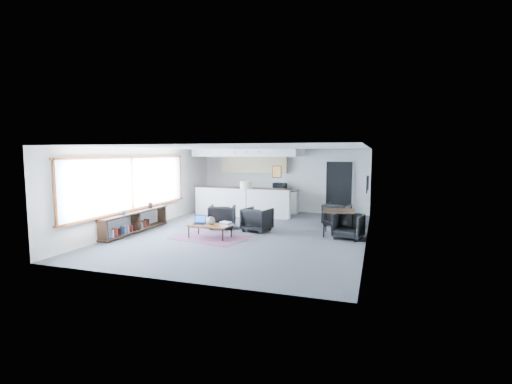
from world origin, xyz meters
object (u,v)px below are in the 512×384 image
(armchair_left, at_px, (222,215))
(laptop, at_px, (200,221))
(book_stack, at_px, (226,224))
(dining_chair_near, at_px, (348,227))
(coffee_table, at_px, (210,226))
(armchair_right, at_px, (257,218))
(microwave, at_px, (280,186))
(dining_table, at_px, (339,212))
(dining_chair_far, at_px, (337,215))
(ceramic_pot, at_px, (211,221))
(floor_lamp, at_px, (246,187))

(armchair_left, bearing_deg, laptop, 70.19)
(book_stack, distance_m, dining_chair_near, 3.48)
(coffee_table, height_order, laptop, laptop)
(armchair_right, height_order, microwave, microwave)
(armchair_right, bearing_deg, book_stack, 79.05)
(dining_table, bearing_deg, dining_chair_far, 97.62)
(book_stack, xyz_separation_m, armchair_right, (0.52, 1.24, -0.03))
(armchair_left, bearing_deg, ceramic_pot, 85.73)
(armchair_right, relative_size, dining_chair_far, 1.16)
(ceramic_pot, relative_size, dining_chair_near, 0.35)
(ceramic_pot, xyz_separation_m, armchair_left, (-0.26, 1.40, -0.09))
(coffee_table, distance_m, armchair_right, 1.64)
(dining_chair_near, bearing_deg, ceramic_pot, -150.64)
(armchair_left, bearing_deg, dining_chair_near, 161.34)
(armchair_left, xyz_separation_m, floor_lamp, (0.37, 1.29, 0.84))
(armchair_left, bearing_deg, microwave, -119.40)
(floor_lamp, relative_size, dining_chair_far, 2.07)
(ceramic_pot, bearing_deg, floor_lamp, 87.79)
(book_stack, xyz_separation_m, microwave, (0.25, 5.06, 0.67))
(coffee_table, relative_size, laptop, 3.24)
(floor_lamp, bearing_deg, dining_chair_far, 5.85)
(armchair_left, xyz_separation_m, armchair_right, (1.24, -0.11, -0.01))
(dining_table, distance_m, microwave, 4.56)
(laptop, height_order, microwave, microwave)
(coffee_table, height_order, ceramic_pot, ceramic_pot)
(book_stack, height_order, dining_chair_near, dining_chair_near)
(ceramic_pot, distance_m, armchair_left, 1.43)
(ceramic_pot, distance_m, dining_chair_near, 3.93)
(laptop, xyz_separation_m, armchair_right, (1.35, 1.24, -0.05))
(ceramic_pot, relative_size, dining_chair_far, 0.34)
(dining_table, bearing_deg, ceramic_pot, -156.42)
(book_stack, bearing_deg, armchair_right, 67.15)
(armchair_right, height_order, dining_table, armchair_right)
(armchair_right, relative_size, floor_lamp, 0.56)
(armchair_left, relative_size, dining_chair_near, 1.23)
(dining_chair_far, bearing_deg, floor_lamp, 19.50)
(coffee_table, relative_size, armchair_left, 1.47)
(armchair_right, bearing_deg, armchair_left, 6.90)
(coffee_table, height_order, book_stack, book_stack)
(book_stack, xyz_separation_m, dining_chair_near, (3.31, 1.08, -0.10))
(coffee_table, bearing_deg, laptop, 174.03)
(armchair_right, bearing_deg, microwave, -74.04)
(laptop, xyz_separation_m, ceramic_pot, (0.38, -0.05, 0.05))
(armchair_right, bearing_deg, ceramic_pot, 64.94)
(armchair_right, relative_size, dining_table, 0.86)
(microwave, bearing_deg, armchair_right, -77.74)
(book_stack, relative_size, microwave, 0.77)
(armchair_left, distance_m, armchair_right, 1.24)
(coffee_table, height_order, floor_lamp, floor_lamp)
(book_stack, height_order, microwave, microwave)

